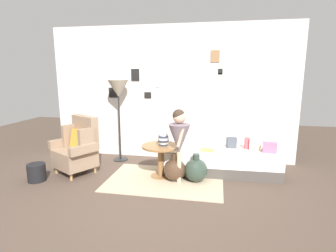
{
  "coord_description": "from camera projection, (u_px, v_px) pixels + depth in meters",
  "views": [
    {
      "loc": [
        0.94,
        -3.19,
        1.69
      ],
      "look_at": [
        0.15,
        0.95,
        0.85
      ],
      "focal_mm": 28.29,
      "sensor_mm": 36.0,
      "label": 1
    }
  ],
  "objects": [
    {
      "name": "armchair",
      "position": [
        78.0,
        148.0,
        4.54
      ],
      "size": [
        0.9,
        0.83,
        0.97
      ],
      "color": "tan",
      "rests_on": "ground"
    },
    {
      "name": "book_on_daybed",
      "position": [
        207.0,
        150.0,
        4.47
      ],
      "size": [
        0.24,
        0.19,
        0.03
      ],
      "primitive_type": "cube",
      "rotation": [
        0.0,
        0.0,
        -0.12
      ],
      "color": "#A7B14C",
      "rests_on": "daybed"
    },
    {
      "name": "person_child",
      "position": [
        179.0,
        136.0,
        4.06
      ],
      "size": [
        0.34,
        0.34,
        1.16
      ],
      "color": "#D8AD8E",
      "rests_on": "ground"
    },
    {
      "name": "pillow_extra",
      "position": [
        231.0,
        143.0,
        4.66
      ],
      "size": [
        0.18,
        0.14,
        0.18
      ],
      "primitive_type": "cube",
      "rotation": [
        0.0,
        0.0,
        0.14
      ],
      "color": "#474C56",
      "rests_on": "daybed"
    },
    {
      "name": "demijohn_far",
      "position": [
        196.0,
        170.0,
        4.18
      ],
      "size": [
        0.37,
        0.37,
        0.46
      ],
      "color": "#2D3D33",
      "rests_on": "ground"
    },
    {
      "name": "ground_plane",
      "position": [
        144.0,
        201.0,
        3.57
      ],
      "size": [
        12.0,
        12.0,
        0.0
      ],
      "primitive_type": "plane",
      "color": "#4C3D33"
    },
    {
      "name": "pillow_back",
      "position": [
        250.0,
        143.0,
        4.6
      ],
      "size": [
        0.18,
        0.12,
        0.18
      ],
      "primitive_type": "cube",
      "rotation": [
        0.0,
        0.0,
        -0.01
      ],
      "color": "#D64C56",
      "rests_on": "daybed"
    },
    {
      "name": "floor_lamp",
      "position": [
        118.0,
        92.0,
        5.0
      ],
      "size": [
        0.4,
        0.4,
        1.57
      ],
      "color": "black",
      "rests_on": "ground"
    },
    {
      "name": "daybed",
      "position": [
        221.0,
        160.0,
        4.61
      ],
      "size": [
        1.92,
        0.85,
        0.4
      ],
      "color": "#4C4742",
      "rests_on": "ground"
    },
    {
      "name": "magazine_basket",
      "position": [
        37.0,
        172.0,
        4.21
      ],
      "size": [
        0.28,
        0.28,
        0.28
      ],
      "primitive_type": "cylinder",
      "color": "black",
      "rests_on": "ground"
    },
    {
      "name": "vase_striped",
      "position": [
        163.0,
        139.0,
        4.28
      ],
      "size": [
        0.18,
        0.18,
        0.26
      ],
      "color": "#2D384C",
      "rests_on": "side_table"
    },
    {
      "name": "gallery_wall",
      "position": [
        170.0,
        93.0,
        5.2
      ],
      "size": [
        4.8,
        0.12,
        2.6
      ],
      "color": "silver",
      "rests_on": "ground"
    },
    {
      "name": "rug",
      "position": [
        165.0,
        180.0,
        4.25
      ],
      "size": [
        1.83,
        1.22,
        0.01
      ],
      "primitive_type": "cube",
      "color": "tan",
      "rests_on": "ground"
    },
    {
      "name": "pillow_head",
      "position": [
        270.0,
        148.0,
        4.37
      ],
      "size": [
        0.23,
        0.14,
        0.17
      ],
      "primitive_type": "cube",
      "rotation": [
        0.0,
        0.0,
        -0.1
      ],
      "color": "gray",
      "rests_on": "daybed"
    },
    {
      "name": "pillow_mid",
      "position": [
        255.0,
        144.0,
        4.53
      ],
      "size": [
        0.2,
        0.14,
        0.2
      ],
      "primitive_type": "cube",
      "rotation": [
        0.0,
        0.0,
        -0.1
      ],
      "color": "beige",
      "rests_on": "daybed"
    },
    {
      "name": "demijohn_near",
      "position": [
        175.0,
        169.0,
        4.22
      ],
      "size": [
        0.36,
        0.36,
        0.44
      ],
      "color": "#473323",
      "rests_on": "ground"
    },
    {
      "name": "side_table",
      "position": [
        161.0,
        154.0,
        4.34
      ],
      "size": [
        0.62,
        0.62,
        0.54
      ],
      "color": "olive",
      "rests_on": "ground"
    }
  ]
}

